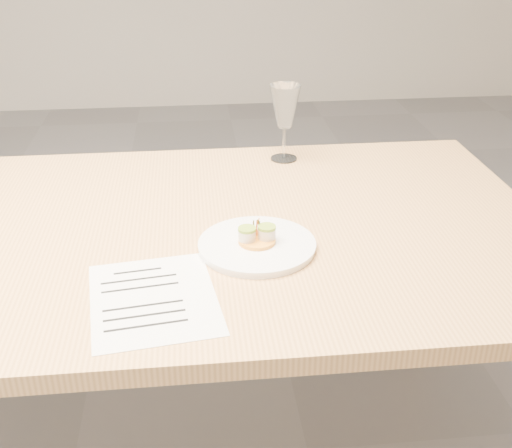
{
  "coord_description": "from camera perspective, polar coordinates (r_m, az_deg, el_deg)",
  "views": [
    {
      "loc": [
        0.38,
        -1.33,
        1.43
      ],
      "look_at": [
        0.51,
        -0.11,
        0.8
      ],
      "focal_mm": 45.0,
      "sensor_mm": 36.0,
      "label": 1
    }
  ],
  "objects": [
    {
      "name": "dining_table",
      "position": [
        1.57,
        -19.14,
        -2.94
      ],
      "size": [
        2.4,
        1.0,
        0.75
      ],
      "color": "tan",
      "rests_on": "ground"
    },
    {
      "name": "dinner_plate",
      "position": [
        1.38,
        0.1,
        -1.8
      ],
      "size": [
        0.25,
        0.25,
        0.07
      ],
      "rotation": [
        0.0,
        0.0,
        -0.36
      ],
      "color": "white",
      "rests_on": "dining_table"
    },
    {
      "name": "recipe_sheet",
      "position": [
        1.24,
        -9.12,
        -6.55
      ],
      "size": [
        0.27,
        0.33,
        0.0
      ],
      "rotation": [
        0.0,
        0.0,
        0.14
      ],
      "color": "white",
      "rests_on": "dining_table"
    },
    {
      "name": "wine_glass_2",
      "position": [
        1.82,
        2.58,
        10.26
      ],
      "size": [
        0.09,
        0.09,
        0.22
      ],
      "color": "white",
      "rests_on": "dining_table"
    }
  ]
}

